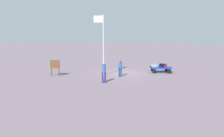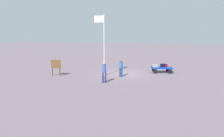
# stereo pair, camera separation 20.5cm
# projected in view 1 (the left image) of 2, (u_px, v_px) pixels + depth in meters

# --- Properties ---
(ground_plane) EXTENTS (120.00, 120.00, 0.00)m
(ground_plane) POSITION_uv_depth(u_px,v_px,m) (122.00, 73.00, 21.10)
(ground_plane) COLOR slate
(luggage_cart) EXTENTS (2.28, 1.59, 0.54)m
(luggage_cart) POSITION_uv_depth(u_px,v_px,m) (161.00, 68.00, 21.51)
(luggage_cart) COLOR #0C36B4
(luggage_cart) RESTS_ON ground
(suitcase_dark) EXTENTS (0.50, 0.43, 0.33)m
(suitcase_dark) POSITION_uv_depth(u_px,v_px,m) (162.00, 65.00, 21.73)
(suitcase_dark) COLOR black
(suitcase_dark) RESTS_ON luggage_cart
(suitcase_grey) EXTENTS (0.53, 0.34, 0.30)m
(suitcase_grey) POSITION_uv_depth(u_px,v_px,m) (164.00, 65.00, 21.73)
(suitcase_grey) COLOR maroon
(suitcase_grey) RESTS_ON luggage_cart
(suitcase_maroon) EXTENTS (0.64, 0.42, 0.26)m
(suitcase_maroon) POSITION_uv_depth(u_px,v_px,m) (154.00, 66.00, 21.73)
(suitcase_maroon) COLOR gray
(suitcase_maroon) RESTS_ON luggage_cart
(worker_lead) EXTENTS (0.42, 0.42, 1.61)m
(worker_lead) POSITION_uv_depth(u_px,v_px,m) (120.00, 67.00, 19.35)
(worker_lead) COLOR navy
(worker_lead) RESTS_ON ground
(worker_trailing) EXTENTS (0.41, 0.41, 1.72)m
(worker_trailing) POSITION_uv_depth(u_px,v_px,m) (104.00, 71.00, 16.97)
(worker_trailing) COLOR navy
(worker_trailing) RESTS_ON ground
(flagpole) EXTENTS (0.96, 0.10, 5.69)m
(flagpole) POSITION_uv_depth(u_px,v_px,m) (102.00, 40.00, 19.30)
(flagpole) COLOR silver
(flagpole) RESTS_ON ground
(signboard) EXTENTS (0.96, 0.11, 1.53)m
(signboard) POSITION_uv_depth(u_px,v_px,m) (55.00, 66.00, 19.62)
(signboard) COLOR #4C3319
(signboard) RESTS_ON ground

